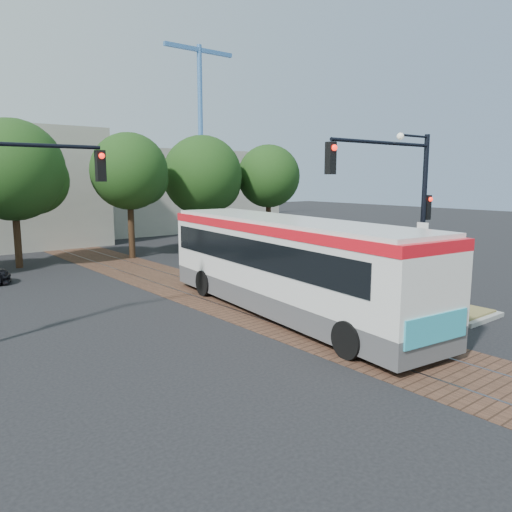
# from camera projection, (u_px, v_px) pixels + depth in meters

# --- Properties ---
(ground) EXTENTS (120.00, 120.00, 0.00)m
(ground) POSITION_uv_depth(u_px,v_px,m) (306.00, 324.00, 16.11)
(ground) COLOR black
(ground) RESTS_ON ground
(trackbed) EXTENTS (3.60, 40.00, 0.02)m
(trackbed) POSITION_uv_depth(u_px,v_px,m) (233.00, 301.00, 19.18)
(trackbed) COLOR #523525
(trackbed) RESTS_ON ground
(tree_row) EXTENTS (26.40, 5.60, 7.67)m
(tree_row) POSITION_uv_depth(u_px,v_px,m) (121.00, 175.00, 28.71)
(tree_row) COLOR #382314
(tree_row) RESTS_ON ground
(warehouses) EXTENTS (40.00, 13.00, 8.00)m
(warehouses) POSITION_uv_depth(u_px,v_px,m) (31.00, 189.00, 37.25)
(warehouses) COLOR #ADA899
(warehouses) RESTS_ON ground
(crane) EXTENTS (8.00, 0.50, 18.00)m
(crane) POSITION_uv_depth(u_px,v_px,m) (200.00, 117.00, 51.69)
(crane) COLOR #3F72B2
(crane) RESTS_ON ground
(city_bus) EXTENTS (4.02, 12.60, 3.31)m
(city_bus) POSITION_uv_depth(u_px,v_px,m) (286.00, 261.00, 17.17)
(city_bus) COLOR #4A4A4D
(city_bus) RESTS_ON ground
(traffic_island) EXTENTS (2.20, 5.20, 1.13)m
(traffic_island) POSITION_uv_depth(u_px,v_px,m) (417.00, 297.00, 18.37)
(traffic_island) COLOR gray
(traffic_island) RESTS_ON ground
(signal_pole_main) EXTENTS (5.49, 0.46, 6.00)m
(signal_pole_main) POSITION_uv_depth(u_px,v_px,m) (404.00, 193.00, 17.24)
(signal_pole_main) COLOR black
(signal_pole_main) RESTS_ON ground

